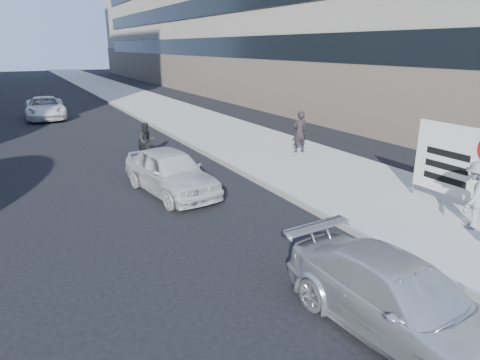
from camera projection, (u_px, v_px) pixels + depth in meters
ground at (294, 241)px, 9.84m from camera, size 160.00×160.00×0.00m
near_sidewalk at (170, 112)px, 28.45m from camera, size 5.00×120.00×0.15m
jogger at (476, 195)px, 10.01m from camera, size 1.18×0.89×1.62m
pedestrian_woman at (300, 132)px, 17.25m from camera, size 0.64×0.44×1.66m
protest_banner at (465, 164)px, 10.98m from camera, size 0.08×3.06×2.20m
parked_sedan at (400, 300)px, 6.51m from camera, size 1.95×4.22×1.19m
white_sedan_near at (171, 171)px, 12.89m from camera, size 2.12×4.18×1.36m
white_sedan_far at (45, 108)px, 26.21m from camera, size 2.44×4.90×1.33m
motorcycle at (147, 142)px, 16.98m from camera, size 0.71×2.04×1.42m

